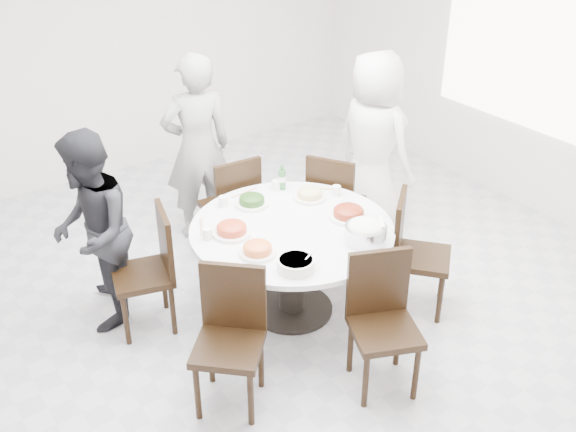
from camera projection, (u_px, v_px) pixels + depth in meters
floor at (269, 299)px, 5.40m from camera, size 6.00×6.00×0.01m
wall_back at (105, 44)px, 6.86m from camera, size 6.00×0.01×2.80m
wall_right at (537, 65)px, 6.22m from camera, size 0.01×6.00×2.80m
window at (538, 55)px, 6.16m from camera, size 0.04×2.20×1.40m
dining_table at (292, 270)px, 5.10m from camera, size 1.50×1.50×0.75m
chair_ne at (336, 201)px, 5.85m from camera, size 0.58×0.58×0.95m
chair_n at (229, 204)px, 5.81m from camera, size 0.44×0.44×0.95m
chair_nw at (142, 273)px, 4.89m from camera, size 0.52×0.52×0.95m
chair_sw at (228, 345)px, 4.19m from camera, size 0.59×0.59×0.95m
chair_s at (385, 328)px, 4.33m from camera, size 0.55×0.55×0.95m
chair_se at (422, 255)px, 5.10m from camera, size 0.59×0.59×0.95m
diner_right at (373, 144)px, 6.01m from camera, size 0.64×0.89×1.69m
diner_middle at (197, 148)px, 5.91m from camera, size 0.69×0.52×1.71m
diner_left at (92, 232)px, 4.83m from camera, size 0.83×0.91×1.52m
dish_greens at (252, 202)px, 5.19m from camera, size 0.25×0.25×0.06m
dish_pale at (310, 195)px, 5.29m from camera, size 0.25×0.25×0.07m
dish_orange at (232, 230)px, 4.81m from camera, size 0.28×0.28×0.07m
dish_redbrown at (348, 214)px, 5.02m from camera, size 0.29×0.29×0.07m
dish_tofu at (258, 250)px, 4.58m from camera, size 0.25×0.25×0.07m
rice_bowl at (366, 234)px, 4.71m from camera, size 0.30×0.30×0.13m
soup_bowl at (296, 264)px, 4.42m from camera, size 0.25×0.25×0.08m
beverage_bottle at (282, 177)px, 5.40m from camera, size 0.06×0.06×0.21m
tea_cups at (244, 190)px, 5.35m from camera, size 0.07×0.07×0.08m
chopsticks at (247, 192)px, 5.39m from camera, size 0.24×0.04×0.01m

